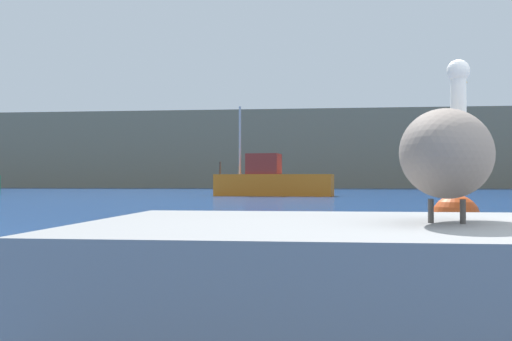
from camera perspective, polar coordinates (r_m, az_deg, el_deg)
hillside_backdrop at (r=68.17m, az=8.02°, el=1.75°), size 140.00×14.77×7.89m
pier_dock at (r=3.44m, az=17.43°, el=-10.24°), size 3.84×2.15×0.67m
pelican at (r=3.40m, az=17.41°, el=1.65°), size 0.78×1.23×0.92m
fishing_boat_orange at (r=33.10m, az=1.49°, el=-0.99°), size 6.45×2.41×4.87m
mooring_buoy at (r=9.15m, az=18.03°, el=-4.28°), size 0.68×0.68×0.68m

